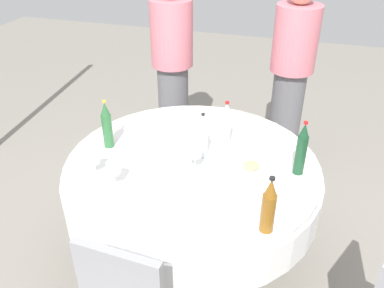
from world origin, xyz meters
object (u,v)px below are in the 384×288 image
at_px(dining_table, 192,182).
at_px(bottle_dark_green_far, 301,150).
at_px(bottle_clear_left, 226,125).
at_px(wine_glass_left, 94,158).
at_px(wine_glass_inner, 195,152).
at_px(bottle_clear_front, 203,136).
at_px(plate_east, 251,168).
at_px(plate_near, 168,149).
at_px(person_far, 173,68).
at_px(person_west, 290,77).
at_px(wine_glass_outer, 113,168).
at_px(bottle_amber_west, 269,206).
at_px(bottle_green_outer, 107,126).

height_order(dining_table, bottle_dark_green_far, bottle_dark_green_far).
relative_size(dining_table, bottle_clear_left, 5.20).
bearing_deg(wine_glass_left, bottle_dark_green_far, -73.36).
xyz_separation_m(dining_table, wine_glass_inner, (-0.06, -0.04, 0.26)).
xyz_separation_m(bottle_clear_front, plate_east, (-0.06, -0.30, -0.12)).
bearing_deg(plate_near, person_far, 17.57).
xyz_separation_m(wine_glass_inner, person_west, (1.30, -0.41, -0.02)).
height_order(dining_table, bottle_clear_front, bottle_clear_front).
relative_size(dining_table, bottle_dark_green_far, 4.66).
xyz_separation_m(bottle_dark_green_far, wine_glass_left, (-0.32, 1.09, -0.06)).
relative_size(dining_table, person_far, 0.94).
relative_size(bottle_clear_left, person_far, 0.18).
relative_size(bottle_clear_left, plate_near, 1.20).
relative_size(wine_glass_outer, person_far, 0.09).
distance_m(plate_east, person_far, 1.41).
bearing_deg(plate_near, wine_glass_inner, -123.33).
bearing_deg(wine_glass_outer, wine_glass_left, 66.02).
height_order(wine_glass_left, person_far, person_far).
bearing_deg(wine_glass_left, person_far, 1.07).
distance_m(dining_table, wine_glass_outer, 0.53).
xyz_separation_m(dining_table, person_far, (1.14, 0.51, 0.25)).
bearing_deg(bottle_clear_front, wine_glass_outer, 137.54).
height_order(bottle_clear_front, wine_glass_left, bottle_clear_front).
relative_size(person_far, person_west, 1.01).
relative_size(bottle_clear_front, plate_east, 1.26).
bearing_deg(wine_glass_left, person_west, -31.87).
xyz_separation_m(bottle_amber_west, bottle_clear_front, (0.52, 0.45, -0.01)).
height_order(wine_glass_left, person_west, person_west).
height_order(bottle_green_outer, plate_east, bottle_green_outer).
xyz_separation_m(bottle_clear_front, wine_glass_outer, (-0.41, 0.37, -0.03)).
bearing_deg(bottle_clear_left, bottle_amber_west, -153.10).
bearing_deg(plate_near, wine_glass_outer, 159.05).
height_order(bottle_clear_left, plate_east, bottle_clear_left).
relative_size(bottle_green_outer, person_west, 0.20).
bearing_deg(bottle_green_outer, wine_glass_left, -169.00).
height_order(bottle_green_outer, person_west, person_west).
bearing_deg(bottle_amber_west, bottle_dark_green_far, -11.89).
bearing_deg(bottle_clear_front, dining_table, 154.10).
height_order(dining_table, bottle_green_outer, bottle_green_outer).
xyz_separation_m(bottle_clear_left, person_far, (0.89, 0.65, -0.03)).
height_order(bottle_clear_front, bottle_clear_left, bottle_clear_left).
bearing_deg(wine_glass_inner, wine_glass_outer, 125.81).
xyz_separation_m(wine_glass_left, plate_east, (0.28, -0.83, -0.08)).
relative_size(bottle_dark_green_far, person_far, 0.20).
bearing_deg(person_west, wine_glass_inner, -87.76).
bearing_deg(wine_glass_outer, bottle_green_outer, 31.09).
distance_m(bottle_clear_left, plate_near, 0.38).
bearing_deg(person_west, bottle_clear_left, -87.33).
distance_m(bottle_clear_front, bottle_clear_left, 0.20).
xyz_separation_m(plate_near, person_west, (1.16, -0.62, 0.08)).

